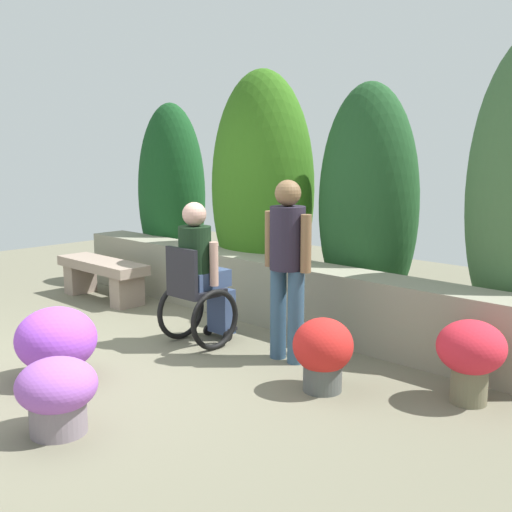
% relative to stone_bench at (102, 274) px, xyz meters
% --- Properties ---
extents(ground_plane, '(12.75, 12.75, 0.00)m').
position_rel_stone_bench_xyz_m(ground_plane, '(2.03, -1.35, -0.31)').
color(ground_plane, '#6A6753').
extents(stone_retaining_wall, '(5.85, 0.46, 0.67)m').
position_rel_stone_bench_xyz_m(stone_retaining_wall, '(2.03, 0.68, 0.02)').
color(stone_retaining_wall, gray).
rests_on(stone_retaining_wall, ground).
extents(hedge_backdrop, '(5.80, 1.09, 2.80)m').
position_rel_stone_bench_xyz_m(hedge_backdrop, '(2.26, 1.28, 0.99)').
color(hedge_backdrop, '#15421C').
rests_on(hedge_backdrop, ground).
extents(stone_bench, '(1.38, 0.41, 0.48)m').
position_rel_stone_bench_xyz_m(stone_bench, '(0.00, 0.00, 0.00)').
color(stone_bench, gray).
rests_on(stone_bench, ground).
extents(person_in_wheelchair, '(0.53, 0.66, 1.33)m').
position_rel_stone_bench_xyz_m(person_in_wheelchair, '(2.16, -0.32, 0.31)').
color(person_in_wheelchair, black).
rests_on(person_in_wheelchair, ground).
extents(person_standing_companion, '(0.49, 0.30, 1.55)m').
position_rel_stone_bench_xyz_m(person_standing_companion, '(3.06, -0.12, 0.58)').
color(person_standing_companion, '#325069').
rests_on(person_standing_companion, ground).
extents(flower_pot_purple_near, '(0.52, 0.52, 0.50)m').
position_rel_stone_bench_xyz_m(flower_pot_purple_near, '(2.94, -2.21, -0.04)').
color(flower_pot_purple_near, slate).
rests_on(flower_pot_purple_near, ground).
extents(flower_pot_terracotta_by_wall, '(0.46, 0.46, 0.56)m').
position_rel_stone_bench_xyz_m(flower_pot_terracotta_by_wall, '(3.71, -0.46, -0.01)').
color(flower_pot_terracotta_by_wall, '#4D514E').
rests_on(flower_pot_terracotta_by_wall, ground).
extents(flower_pot_red_accent, '(0.49, 0.49, 0.61)m').
position_rel_stone_bench_xyz_m(flower_pot_red_accent, '(4.62, 0.09, 0.05)').
color(flower_pot_red_accent, '#655F47').
rests_on(flower_pot_red_accent, ground).
extents(flower_pot_small_foreground, '(0.63, 0.63, 0.59)m').
position_rel_stone_bench_xyz_m(flower_pot_small_foreground, '(2.07, -1.74, -0.01)').
color(flower_pot_small_foreground, '#AE6831').
rests_on(flower_pot_small_foreground, ground).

